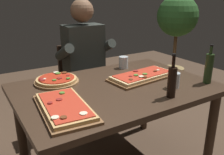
{
  "coord_description": "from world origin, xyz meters",
  "views": [
    {
      "loc": [
        -0.9,
        -1.39,
        1.38
      ],
      "look_at": [
        0.0,
        0.05,
        0.79
      ],
      "focal_mm": 39.25,
      "sensor_mm": 36.0,
      "label": 1
    }
  ],
  "objects_px": {
    "oil_bottle_amber": "(209,68)",
    "pizza_round_far": "(57,80)",
    "pizza_rectangular_front": "(142,76)",
    "tumbler_far_side": "(123,63)",
    "diner_chair": "(82,81)",
    "tumbler_near_camera": "(174,81)",
    "seated_diner": "(86,61)",
    "wine_bottle_dark": "(172,81)",
    "potted_plant_corner": "(176,29)",
    "dining_table": "(116,98)",
    "pizza_rectangular_left": "(65,107)"
  },
  "relations": [
    {
      "from": "pizza_rectangular_left",
      "to": "oil_bottle_amber",
      "type": "height_order",
      "value": "oil_bottle_amber"
    },
    {
      "from": "pizza_rectangular_front",
      "to": "diner_chair",
      "type": "xyz_separation_m",
      "value": [
        -0.15,
        0.83,
        -0.27
      ]
    },
    {
      "from": "pizza_rectangular_front",
      "to": "diner_chair",
      "type": "distance_m",
      "value": 0.88
    },
    {
      "from": "dining_table",
      "to": "tumbler_near_camera",
      "type": "bearing_deg",
      "value": -36.21
    },
    {
      "from": "pizza_rectangular_left",
      "to": "oil_bottle_amber",
      "type": "relative_size",
      "value": 1.83
    },
    {
      "from": "wine_bottle_dark",
      "to": "tumbler_far_side",
      "type": "xyz_separation_m",
      "value": [
        0.11,
        0.7,
        -0.06
      ]
    },
    {
      "from": "wine_bottle_dark",
      "to": "potted_plant_corner",
      "type": "bearing_deg",
      "value": 43.47
    },
    {
      "from": "tumbler_near_camera",
      "to": "seated_diner",
      "type": "xyz_separation_m",
      "value": [
        -0.21,
        0.98,
        -0.05
      ]
    },
    {
      "from": "tumbler_far_side",
      "to": "oil_bottle_amber",
      "type": "bearing_deg",
      "value": -63.96
    },
    {
      "from": "seated_diner",
      "to": "potted_plant_corner",
      "type": "bearing_deg",
      "value": 7.77
    },
    {
      "from": "dining_table",
      "to": "wine_bottle_dark",
      "type": "bearing_deg",
      "value": -60.93
    },
    {
      "from": "pizza_rectangular_front",
      "to": "tumbler_far_side",
      "type": "bearing_deg",
      "value": 83.68
    },
    {
      "from": "dining_table",
      "to": "wine_bottle_dark",
      "type": "relative_size",
      "value": 4.89
    },
    {
      "from": "dining_table",
      "to": "potted_plant_corner",
      "type": "height_order",
      "value": "potted_plant_corner"
    },
    {
      "from": "dining_table",
      "to": "pizza_rectangular_left",
      "type": "bearing_deg",
      "value": -159.49
    },
    {
      "from": "tumbler_near_camera",
      "to": "tumbler_far_side",
      "type": "relative_size",
      "value": 1.05
    },
    {
      "from": "pizza_rectangular_front",
      "to": "wine_bottle_dark",
      "type": "xyz_separation_m",
      "value": [
        -0.07,
        -0.38,
        0.09
      ]
    },
    {
      "from": "seated_diner",
      "to": "pizza_rectangular_front",
      "type": "bearing_deg",
      "value": -78.23
    },
    {
      "from": "diner_chair",
      "to": "dining_table",
      "type": "bearing_deg",
      "value": -98.03
    },
    {
      "from": "tumbler_near_camera",
      "to": "tumbler_far_side",
      "type": "xyz_separation_m",
      "value": [
        -0.03,
        0.59,
        -0.0
      ]
    },
    {
      "from": "dining_table",
      "to": "tumbler_far_side",
      "type": "bearing_deg",
      "value": 48.5
    },
    {
      "from": "pizza_rectangular_left",
      "to": "pizza_round_far",
      "type": "relative_size",
      "value": 1.61
    },
    {
      "from": "dining_table",
      "to": "seated_diner",
      "type": "height_order",
      "value": "seated_diner"
    },
    {
      "from": "wine_bottle_dark",
      "to": "potted_plant_corner",
      "type": "height_order",
      "value": "potted_plant_corner"
    },
    {
      "from": "pizza_rectangular_left",
      "to": "tumbler_near_camera",
      "type": "relative_size",
      "value": 4.86
    },
    {
      "from": "pizza_rectangular_front",
      "to": "pizza_round_far",
      "type": "relative_size",
      "value": 1.71
    },
    {
      "from": "dining_table",
      "to": "oil_bottle_amber",
      "type": "xyz_separation_m",
      "value": [
        0.62,
        -0.3,
        0.21
      ]
    },
    {
      "from": "pizza_round_far",
      "to": "diner_chair",
      "type": "relative_size",
      "value": 0.38
    },
    {
      "from": "oil_bottle_amber",
      "to": "dining_table",
      "type": "bearing_deg",
      "value": 153.78
    },
    {
      "from": "tumbler_far_side",
      "to": "seated_diner",
      "type": "height_order",
      "value": "seated_diner"
    },
    {
      "from": "pizza_rectangular_left",
      "to": "pizza_round_far",
      "type": "distance_m",
      "value": 0.48
    },
    {
      "from": "pizza_rectangular_left",
      "to": "pizza_round_far",
      "type": "xyz_separation_m",
      "value": [
        0.12,
        0.46,
        0.0
      ]
    },
    {
      "from": "dining_table",
      "to": "wine_bottle_dark",
      "type": "distance_m",
      "value": 0.45
    },
    {
      "from": "tumbler_far_side",
      "to": "pizza_rectangular_left",
      "type": "bearing_deg",
      "value": -145.99
    },
    {
      "from": "diner_chair",
      "to": "seated_diner",
      "type": "xyz_separation_m",
      "value": [
        -0.0,
        -0.12,
        0.26
      ]
    },
    {
      "from": "pizza_rectangular_front",
      "to": "tumbler_far_side",
      "type": "xyz_separation_m",
      "value": [
        0.03,
        0.31,
        0.03
      ]
    },
    {
      "from": "pizza_round_far",
      "to": "wine_bottle_dark",
      "type": "relative_size",
      "value": 1.15
    },
    {
      "from": "pizza_rectangular_front",
      "to": "oil_bottle_amber",
      "type": "height_order",
      "value": "oil_bottle_amber"
    },
    {
      "from": "oil_bottle_amber",
      "to": "diner_chair",
      "type": "distance_m",
      "value": 1.32
    },
    {
      "from": "wine_bottle_dark",
      "to": "diner_chair",
      "type": "bearing_deg",
      "value": 93.61
    },
    {
      "from": "pizza_rectangular_front",
      "to": "diner_chair",
      "type": "height_order",
      "value": "diner_chair"
    },
    {
      "from": "tumbler_near_camera",
      "to": "pizza_rectangular_left",
      "type": "bearing_deg",
      "value": 174.68
    },
    {
      "from": "dining_table",
      "to": "seated_diner",
      "type": "distance_m",
      "value": 0.75
    },
    {
      "from": "pizza_rectangular_front",
      "to": "dining_table",
      "type": "bearing_deg",
      "value": -173.85
    },
    {
      "from": "oil_bottle_amber",
      "to": "seated_diner",
      "type": "height_order",
      "value": "seated_diner"
    },
    {
      "from": "pizza_round_far",
      "to": "wine_bottle_dark",
      "type": "distance_m",
      "value": 0.84
    },
    {
      "from": "oil_bottle_amber",
      "to": "pizza_round_far",
      "type": "bearing_deg",
      "value": 148.2
    },
    {
      "from": "pizza_round_far",
      "to": "pizza_rectangular_left",
      "type": "bearing_deg",
      "value": -104.47
    },
    {
      "from": "seated_diner",
      "to": "potted_plant_corner",
      "type": "relative_size",
      "value": 0.98
    },
    {
      "from": "diner_chair",
      "to": "tumbler_far_side",
      "type": "bearing_deg",
      "value": -70.49
    }
  ]
}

